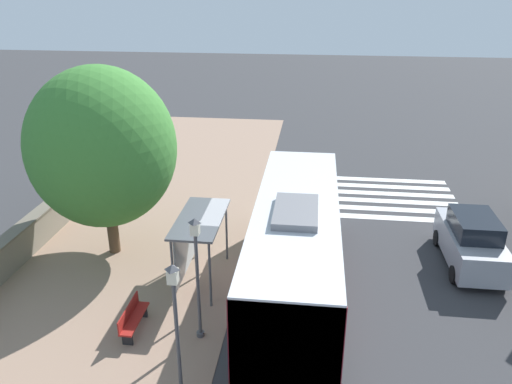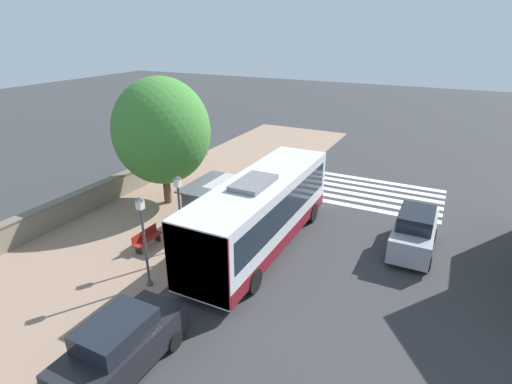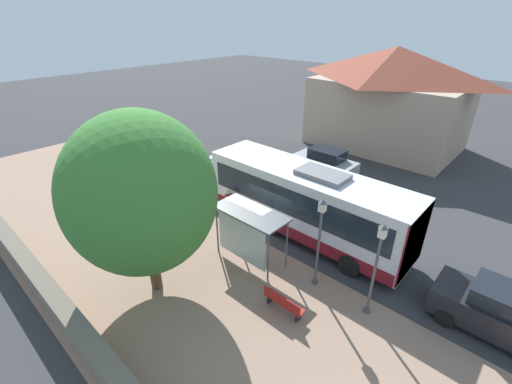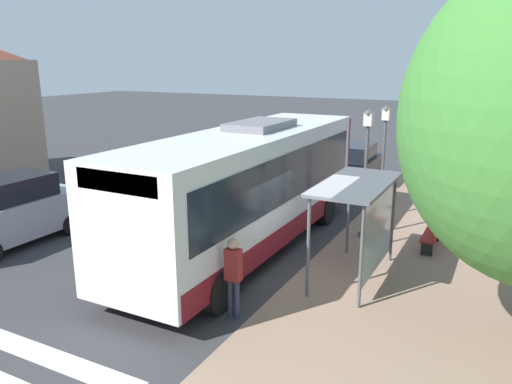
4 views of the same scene
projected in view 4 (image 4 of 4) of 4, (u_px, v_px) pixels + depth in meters
ground_plane at (294, 277)px, 12.70m from camera, size 120.00×120.00×0.00m
sidewalk_plaza at (487, 317)px, 10.70m from camera, size 9.00×44.00×0.02m
bus at (248, 186)px, 14.17m from camera, size 2.78×10.48×3.65m
bus_shelter at (362, 201)px, 12.09m from camera, size 1.53×3.35×2.50m
pedestrian at (233, 271)px, 10.45m from camera, size 0.34×0.24×1.80m
bench at (433, 233)px, 14.50m from camera, size 0.40×1.67×0.88m
street_lamp_near at (366, 163)px, 14.97m from camera, size 0.28×0.28×3.97m
street_lamp_far at (384, 152)px, 16.96m from camera, size 0.28×0.28×3.90m
parked_car_behind_bus at (352, 167)px, 21.45m from camera, size 1.92×4.16×1.87m
parked_car_far_lane at (12, 212)px, 14.80m from camera, size 1.86×4.24×2.04m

